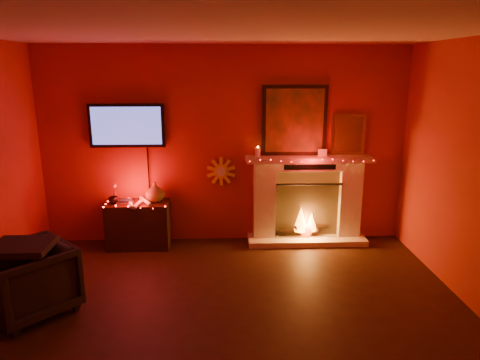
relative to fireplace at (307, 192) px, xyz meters
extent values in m
plane|color=black|center=(-1.14, -2.39, -0.72)|extent=(5.00, 5.00, 0.00)
plane|color=#BFB2A8|center=(-1.14, -2.39, 1.98)|extent=(5.00, 5.00, 0.00)
plane|color=#9E2C19|center=(-1.14, 0.11, 0.63)|extent=(5.00, 0.00, 5.00)
cube|color=beige|center=(0.01, -0.09, -0.68)|extent=(1.65, 0.40, 0.08)
cube|color=beige|center=(-0.59, 0.00, -0.17)|extent=(0.30, 0.22, 0.95)
cube|color=beige|center=(0.61, 0.00, -0.17)|extent=(0.30, 0.22, 0.95)
cube|color=beige|center=(0.01, 0.00, 0.38)|extent=(1.50, 0.22, 0.14)
cube|color=beige|center=(0.01, -0.06, 0.48)|extent=(1.72, 0.34, 0.06)
cube|color=#80654A|center=(0.01, 0.06, -0.17)|extent=(0.90, 0.10, 0.95)
cube|color=black|center=(0.01, -0.12, -0.25)|extent=(0.90, 0.02, 0.78)
cylinder|color=black|center=(-0.09, -0.03, -0.58)|extent=(0.55, 0.09, 0.09)
cylinder|color=black|center=(0.09, -0.01, -0.52)|extent=(0.51, 0.18, 0.08)
cone|color=orange|center=(-0.07, -0.03, -0.39)|extent=(0.20, 0.20, 0.34)
cone|color=orange|center=(0.08, -0.02, -0.43)|extent=(0.16, 0.16, 0.26)
sphere|color=#FF3F07|center=(0.01, -0.03, -0.56)|extent=(0.18, 0.18, 0.18)
cube|color=black|center=(-0.19, 0.08, 0.98)|extent=(0.88, 0.05, 0.95)
cube|color=#C6591A|center=(-0.19, 0.05, 0.98)|extent=(0.78, 0.01, 0.85)
cube|color=#B49634|center=(0.56, 0.08, 0.79)|extent=(0.46, 0.04, 0.56)
cube|color=olive|center=(0.56, 0.06, 0.79)|extent=(0.38, 0.01, 0.48)
cylinder|color=beige|center=(-0.69, -0.01, 0.57)|extent=(0.07, 0.07, 0.12)
cube|color=silver|center=(0.19, -0.03, 0.56)|extent=(0.12, 0.01, 0.10)
cube|color=black|center=(-2.44, 0.07, 0.93)|extent=(1.00, 0.06, 0.58)
cube|color=#4C55C4|center=(-2.44, 0.03, 0.93)|extent=(0.92, 0.01, 0.50)
cylinder|color=black|center=(-2.19, 0.08, 0.31)|extent=(0.02, 0.02, 0.66)
cylinder|color=yellow|center=(-1.19, 0.09, 0.28)|extent=(0.20, 0.03, 0.20)
cylinder|color=silver|center=(-1.19, 0.08, 0.28)|extent=(0.13, 0.01, 0.13)
cube|color=black|center=(-2.32, -0.13, -0.41)|extent=(0.83, 0.42, 0.63)
imported|color=brown|center=(-2.09, -0.09, 0.05)|extent=(0.26, 0.26, 0.27)
imported|color=black|center=(-2.63, -0.17, -0.04)|extent=(0.12, 0.12, 0.10)
cylinder|color=silver|center=(-2.40, -0.22, -0.07)|extent=(0.15, 0.38, 0.05)
cylinder|color=silver|center=(-2.28, -0.25, -0.07)|extent=(0.10, 0.38, 0.05)
cylinder|color=silver|center=(-2.21, -0.15, -0.07)|extent=(0.23, 0.36, 0.05)
cube|color=maroon|center=(-2.48, -0.19, -0.07)|extent=(0.20, 0.14, 0.03)
cube|color=#1B2E40|center=(-2.47, -0.18, -0.05)|extent=(0.17, 0.12, 0.02)
imported|color=black|center=(-3.09, -1.77, -0.37)|extent=(1.08, 1.08, 0.70)
camera|label=1|loc=(-1.15, -5.69, 1.65)|focal=32.00mm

